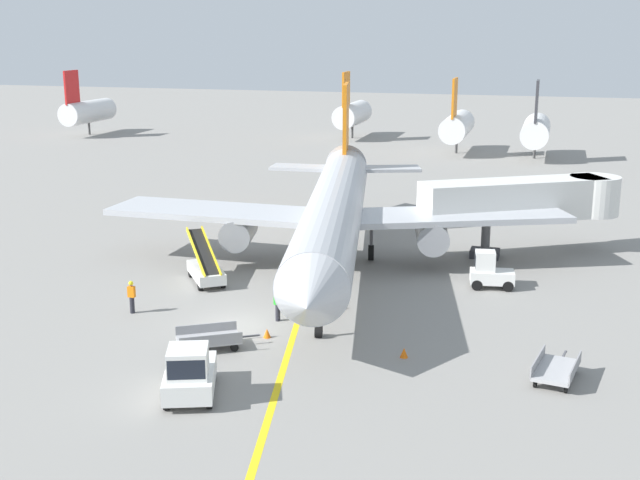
% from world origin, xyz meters
% --- Properties ---
extents(ground_plane, '(300.00, 300.00, 0.00)m').
position_xyz_m(ground_plane, '(0.00, 0.00, 0.00)').
color(ground_plane, gray).
extents(taxi_line_yellow, '(16.44, 78.41, 0.01)m').
position_xyz_m(taxi_line_yellow, '(1.86, 5.00, 0.00)').
color(taxi_line_yellow, yellow).
rests_on(taxi_line_yellow, ground).
extents(airliner, '(28.02, 35.12, 10.10)m').
position_xyz_m(airliner, '(1.75, 11.49, 3.42)').
color(airliner, '#B2B5BA').
rests_on(airliner, ground).
extents(jet_bridge, '(12.32, 8.71, 4.85)m').
position_xyz_m(jet_bridge, '(13.08, 17.65, 3.54)').
color(jet_bridge, silver).
rests_on(jet_bridge, ground).
extents(pushback_tug, '(3.03, 4.04, 2.20)m').
position_xyz_m(pushback_tug, '(1.13, -7.85, 0.99)').
color(pushback_tug, silver).
rests_on(pushback_tug, ground).
extents(baggage_tug_near_wing, '(2.57, 1.65, 2.10)m').
position_xyz_m(baggage_tug_near_wing, '(11.17, 9.63, 0.93)').
color(baggage_tug_near_wing, silver).
rests_on(baggage_tug_near_wing, ground).
extents(belt_loader_forward_hold, '(3.94, 4.79, 2.59)m').
position_xyz_m(belt_loader_forward_hold, '(-4.44, 6.29, 0.78)').
color(belt_loader_forward_hold, silver).
rests_on(belt_loader_forward_hold, ground).
extents(baggage_cart_loaded, '(3.61, 2.81, 0.94)m').
position_xyz_m(baggage_cart_loaded, '(-0.16, -3.05, 0.47)').
color(baggage_cart_loaded, '#A5A5A8').
rests_on(baggage_cart_loaded, ground).
extents(baggage_cart_empty_trailing, '(2.02, 3.84, 0.94)m').
position_xyz_m(baggage_cart_empty_trailing, '(14.88, -2.24, 0.47)').
color(baggage_cart_empty_trailing, '#A5A5A8').
rests_on(baggage_cart_empty_trailing, ground).
extents(ground_crew_marshaller, '(0.36, 0.24, 1.70)m').
position_xyz_m(ground_crew_marshaller, '(-5.86, 0.34, 0.91)').
color(ground_crew_marshaller, '#26262D').
rests_on(ground_crew_marshaller, ground).
extents(ground_crew_wing_walker, '(0.36, 0.24, 1.70)m').
position_xyz_m(ground_crew_wing_walker, '(1.61, 1.30, 0.91)').
color(ground_crew_wing_walker, '#26262D').
rests_on(ground_crew_wing_walker, ground).
extents(safety_cone_nose_left, '(0.36, 0.36, 0.44)m').
position_xyz_m(safety_cone_nose_left, '(4.15, 3.82, 0.22)').
color(safety_cone_nose_left, orange).
rests_on(safety_cone_nose_left, ground).
extents(safety_cone_nose_right, '(0.36, 0.36, 0.44)m').
position_xyz_m(safety_cone_nose_right, '(7.45, 15.60, 0.22)').
color(safety_cone_nose_right, orange).
rests_on(safety_cone_nose_right, ground).
extents(safety_cone_wingtip_left, '(0.36, 0.36, 0.44)m').
position_xyz_m(safety_cone_wingtip_left, '(1.87, -1.00, 0.22)').
color(safety_cone_wingtip_left, orange).
rests_on(safety_cone_wingtip_left, ground).
extents(safety_cone_wingtip_right, '(0.36, 0.36, 0.44)m').
position_xyz_m(safety_cone_wingtip_right, '(8.46, -1.59, 0.22)').
color(safety_cone_wingtip_right, orange).
rests_on(safety_cone_wingtip_right, ground).
extents(distant_aircraft_far_left, '(3.00, 10.10, 8.80)m').
position_xyz_m(distant_aircraft_far_left, '(-47.33, 64.22, 3.22)').
color(distant_aircraft_far_left, silver).
rests_on(distant_aircraft_far_left, ground).
extents(distant_aircraft_mid_left, '(3.00, 10.10, 8.80)m').
position_xyz_m(distant_aircraft_mid_left, '(-11.87, 70.71, 3.22)').
color(distant_aircraft_mid_left, silver).
rests_on(distant_aircraft_mid_left, ground).
extents(distant_aircraft_mid_right, '(3.00, 10.10, 8.80)m').
position_xyz_m(distant_aircraft_mid_right, '(3.08, 60.69, 3.22)').
color(distant_aircraft_mid_right, silver).
rests_on(distant_aircraft_mid_right, ground).
extents(distant_aircraft_far_right, '(3.00, 10.10, 8.80)m').
position_xyz_m(distant_aircraft_far_right, '(11.94, 59.09, 3.22)').
color(distant_aircraft_far_right, silver).
rests_on(distant_aircraft_far_right, ground).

